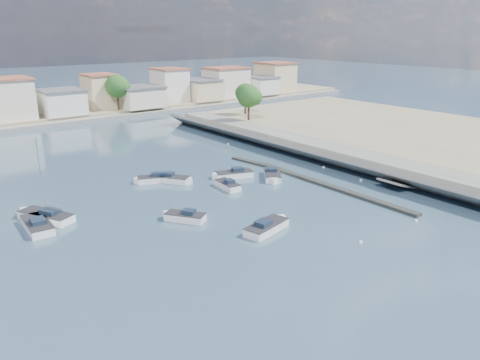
# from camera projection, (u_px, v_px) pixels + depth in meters

# --- Properties ---
(ground) EXTENTS (400.00, 400.00, 0.00)m
(ground) POSITION_uv_depth(u_px,v_px,m) (161.00, 149.00, 77.51)
(ground) COLOR #2A3D55
(ground) RESTS_ON ground
(seawall_walkway) EXTENTS (5.00, 90.00, 1.80)m
(seawall_walkway) POSITION_uv_depth(u_px,v_px,m) (365.00, 160.00, 67.95)
(seawall_walkway) COLOR slate
(seawall_walkway) RESTS_ON ground
(seawall_embankment) EXTENTS (49.65, 90.00, 2.90)m
(seawall_embankment) POSITION_uv_depth(u_px,v_px,m) (443.00, 139.00, 80.68)
(seawall_embankment) COLOR slate
(seawall_embankment) RESTS_ON ground
(breakwater) EXTENTS (2.00, 31.02, 0.35)m
(breakwater) POSITION_uv_depth(u_px,v_px,m) (310.00, 180.00, 61.11)
(breakwater) COLOR black
(breakwater) RESTS_ON ground
(far_shore_land) EXTENTS (160.00, 40.00, 1.40)m
(far_shore_land) POSITION_uv_depth(u_px,v_px,m) (58.00, 107.00, 116.17)
(far_shore_land) COLOR gray
(far_shore_land) RESTS_ON ground
(far_shore_quay) EXTENTS (160.00, 2.50, 0.80)m
(far_shore_quay) POSITION_uv_depth(u_px,v_px,m) (90.00, 120.00, 100.56)
(far_shore_quay) COLOR slate
(far_shore_quay) RESTS_ON ground
(far_town) EXTENTS (113.01, 12.80, 8.35)m
(far_town) POSITION_uv_depth(u_px,v_px,m) (123.00, 92.00, 109.91)
(far_town) COLOR beige
(far_town) RESTS_ON far_shore_land
(shore_trees) EXTENTS (74.56, 38.32, 7.92)m
(shore_trees) POSITION_uv_depth(u_px,v_px,m) (130.00, 91.00, 101.53)
(shore_trees) COLOR #38281E
(shore_trees) RESTS_ON ground
(motorboat_a) EXTENTS (3.69, 4.35, 1.48)m
(motorboat_a) POSITION_uv_depth(u_px,v_px,m) (183.00, 217.00, 48.52)
(motorboat_a) COLOR white
(motorboat_a) RESTS_ON ground
(motorboat_b) EXTENTS (2.05, 4.51, 1.48)m
(motorboat_b) POSITION_uv_depth(u_px,v_px,m) (227.00, 185.00, 58.55)
(motorboat_b) COLOR white
(motorboat_b) RESTS_ON ground
(motorboat_c) EXTENTS (5.62, 3.49, 1.48)m
(motorboat_c) POSITION_uv_depth(u_px,v_px,m) (232.00, 175.00, 62.73)
(motorboat_c) COLOR white
(motorboat_c) RESTS_ON ground
(motorboat_d) EXTENTS (4.67, 5.14, 1.48)m
(motorboat_d) POSITION_uv_depth(u_px,v_px,m) (272.00, 176.00, 62.23)
(motorboat_d) COLOR white
(motorboat_d) RESTS_ON ground
(motorboat_e) EXTENTS (2.46, 6.14, 1.48)m
(motorboat_e) POSITION_uv_depth(u_px,v_px,m) (37.00, 224.00, 46.68)
(motorboat_e) COLOR white
(motorboat_e) RESTS_ON ground
(motorboat_f) EXTENTS (4.58, 3.07, 1.48)m
(motorboat_f) POSITION_uv_depth(u_px,v_px,m) (152.00, 180.00, 60.66)
(motorboat_f) COLOR white
(motorboat_f) RESTS_ON ground
(motorboat_g) EXTENTS (4.17, 4.92, 1.48)m
(motorboat_g) POSITION_uv_depth(u_px,v_px,m) (174.00, 179.00, 60.69)
(motorboat_g) COLOR white
(motorboat_g) RESTS_ON ground
(motorboat_h) EXTENTS (5.80, 3.15, 1.48)m
(motorboat_h) POSITION_uv_depth(u_px,v_px,m) (268.00, 227.00, 46.15)
(motorboat_h) COLOR white
(motorboat_h) RESTS_ON ground
(sailboat) EXTENTS (4.60, 6.55, 9.00)m
(sailboat) POSITION_uv_depth(u_px,v_px,m) (44.00, 216.00, 48.77)
(sailboat) COLOR white
(sailboat) RESTS_ON ground
(mooring_buoys) EXTENTS (19.40, 39.83, 0.40)m
(mooring_buoys) POSITION_uv_depth(u_px,v_px,m) (302.00, 183.00, 60.42)
(mooring_buoys) COLOR white
(mooring_buoys) RESTS_ON ground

